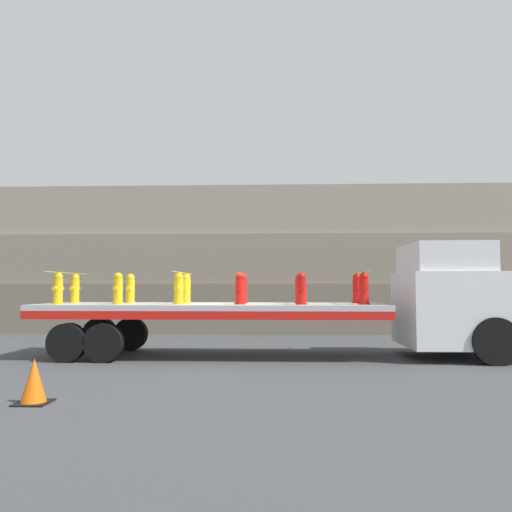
{
  "coord_description": "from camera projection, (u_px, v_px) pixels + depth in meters",
  "views": [
    {
      "loc": [
        1.66,
        -12.88,
        1.78
      ],
      "look_at": [
        1.15,
        0.0,
        2.58
      ],
      "focal_mm": 35.0,
      "sensor_mm": 36.0,
      "label": 1
    }
  ],
  "objects": [
    {
      "name": "ground_plane",
      "position": [
        211.0,
        356.0,
        12.8
      ],
      "size": [
        120.0,
        120.0,
        0.0
      ],
      "primitive_type": "plane",
      "color": "#3F4244"
    },
    {
      "name": "truck_cab",
      "position": [
        457.0,
        300.0,
        12.64
      ],
      "size": [
        2.64,
        2.65,
        2.87
      ],
      "color": "silver",
      "rests_on": "ground_plane"
    },
    {
      "name": "fire_hydrant_red_near_5",
      "position": [
        364.0,
        289.0,
        12.22
      ],
      "size": [
        0.29,
        0.5,
        0.79
      ],
      "color": "red",
      "rests_on": "flatbed_trailer"
    },
    {
      "name": "fire_hydrant_red_near_3",
      "position": [
        240.0,
        289.0,
        12.35
      ],
      "size": [
        0.29,
        0.5,
        0.79
      ],
      "color": "red",
      "rests_on": "flatbed_trailer"
    },
    {
      "name": "flatbed_trailer",
      "position": [
        185.0,
        314.0,
        12.89
      ],
      "size": [
        8.84,
        2.51,
        1.35
      ],
      "color": "#B2B2B7",
      "rests_on": "ground_plane"
    },
    {
      "name": "fire_hydrant_red_far_5",
      "position": [
        357.0,
        289.0,
        13.28
      ],
      "size": [
        0.29,
        0.5,
        0.79
      ],
      "color": "red",
      "rests_on": "flatbed_trailer"
    },
    {
      "name": "fire_hydrant_red_far_3",
      "position": [
        243.0,
        289.0,
        13.4
      ],
      "size": [
        0.29,
        0.5,
        0.79
      ],
      "color": "red",
      "rests_on": "flatbed_trailer"
    },
    {
      "name": "fire_hydrant_yellow_near_0",
      "position": [
        58.0,
        289.0,
        12.53
      ],
      "size": [
        0.29,
        0.5,
        0.79
      ],
      "color": "gold",
      "rests_on": "flatbed_trailer"
    },
    {
      "name": "cargo_strap_middle",
      "position": [
        183.0,
        273.0,
        12.96
      ],
      "size": [
        0.05,
        2.6,
        0.01
      ],
      "color": "yellow",
      "rests_on": "fire_hydrant_yellow_near_2"
    },
    {
      "name": "fire_hydrant_yellow_near_2",
      "position": [
        179.0,
        289.0,
        12.41
      ],
      "size": [
        0.29,
        0.5,
        0.79
      ],
      "color": "gold",
      "rests_on": "flatbed_trailer"
    },
    {
      "name": "fire_hydrant_yellow_far_0",
      "position": [
        75.0,
        289.0,
        13.58
      ],
      "size": [
        0.29,
        0.5,
        0.79
      ],
      "color": "gold",
      "rests_on": "flatbed_trailer"
    },
    {
      "name": "cargo_strap_front",
      "position": [
        360.0,
        273.0,
        12.78
      ],
      "size": [
        0.05,
        2.6,
        0.01
      ],
      "color": "yellow",
      "rests_on": "fire_hydrant_red_near_5"
    },
    {
      "name": "traffic_cone",
      "position": [
        34.0,
        381.0,
        7.64
      ],
      "size": [
        0.5,
        0.5,
        0.69
      ],
      "color": "black",
      "rests_on": "ground_plane"
    },
    {
      "name": "fire_hydrant_yellow_near_1",
      "position": [
        118.0,
        289.0,
        12.47
      ],
      "size": [
        0.29,
        0.5,
        0.79
      ],
      "color": "gold",
      "rests_on": "flatbed_trailer"
    },
    {
      "name": "fire_hydrant_red_far_4",
      "position": [
        300.0,
        289.0,
        13.34
      ],
      "size": [
        0.29,
        0.5,
        0.79
      ],
      "color": "red",
      "rests_on": "flatbed_trailer"
    },
    {
      "name": "rock_cliff",
      "position": [
        236.0,
        260.0,
        20.52
      ],
      "size": [
        60.0,
        3.3,
        5.75
      ],
      "color": "#706656",
      "rests_on": "ground_plane"
    },
    {
      "name": "fire_hydrant_yellow_far_2",
      "position": [
        186.0,
        289.0,
        13.46
      ],
      "size": [
        0.29,
        0.5,
        0.79
      ],
      "color": "gold",
      "rests_on": "flatbed_trailer"
    },
    {
      "name": "cargo_strap_rear",
      "position": [
        67.0,
        273.0,
        13.08
      ],
      "size": [
        0.05,
        2.6,
        0.01
      ],
      "color": "yellow",
      "rests_on": "fire_hydrant_yellow_near_0"
    },
    {
      "name": "fire_hydrant_yellow_far_1",
      "position": [
        130.0,
        289.0,
        13.52
      ],
      "size": [
        0.29,
        0.5,
        0.79
      ],
      "color": "gold",
      "rests_on": "flatbed_trailer"
    },
    {
      "name": "fire_hydrant_red_near_4",
      "position": [
        302.0,
        289.0,
        12.28
      ],
      "size": [
        0.29,
        0.5,
        0.79
      ],
      "color": "red",
      "rests_on": "flatbed_trailer"
    }
  ]
}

